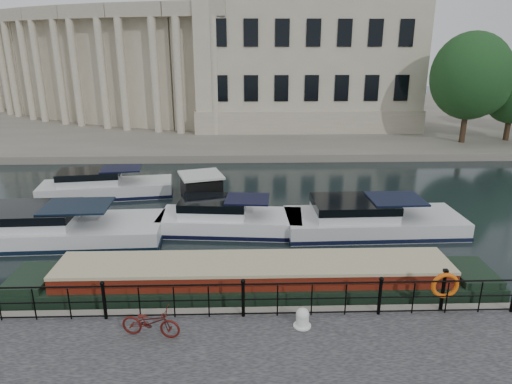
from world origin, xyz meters
TOP-DOWN VIEW (x-y plane):
  - ground_plane at (0.00, 0.00)m, footprint 160.00×160.00m
  - far_bank at (0.00, 39.00)m, footprint 120.00×42.00m
  - railing at (0.00, -2.25)m, footprint 24.14×0.14m
  - civic_building at (-1.00, 34.71)m, footprint 53.55×31.84m
  - bicycle at (-2.52, -3.12)m, footprint 1.72×0.87m
  - mooring_bollard at (1.67, -2.80)m, footprint 0.51×0.51m
  - life_ring_post at (5.93, -2.17)m, footprint 0.83×0.21m
  - narrowboat at (0.38, -0.05)m, footprint 16.50×2.23m
  - harbour_hut at (-2.04, 7.69)m, footprint 3.23×2.93m
  - cabin_cruisers at (-2.93, 6.17)m, footprint 22.93×9.42m

SIDE VIEW (x-z plane):
  - ground_plane at x=0.00m, z-range 0.00..0.00m
  - far_bank at x=0.00m, z-range 0.00..0.55m
  - narrowboat at x=0.38m, z-range -0.43..1.16m
  - cabin_cruisers at x=-2.93m, z-range -0.63..1.36m
  - mooring_bollard at x=1.67m, z-range 0.53..1.10m
  - harbour_hut at x=-2.04m, z-range -0.13..2.04m
  - bicycle at x=-2.52m, z-range 0.55..1.41m
  - railing at x=0.00m, z-range 0.59..1.81m
  - life_ring_post at x=5.93m, z-range 0.72..2.07m
  - civic_building at x=-1.00m, z-range -1.39..15.46m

